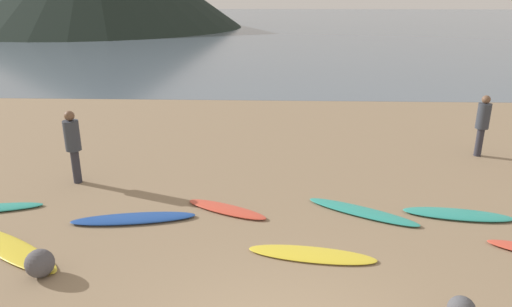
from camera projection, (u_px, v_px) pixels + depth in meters
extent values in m
cube|color=#8C7559|center=(278.00, 140.00, 15.24)|extent=(120.00, 120.00, 0.20)
cube|color=slate|center=(276.00, 23.00, 67.34)|extent=(140.00, 100.00, 0.01)
ellipsoid|color=yellow|center=(12.00, 249.00, 8.58)|extent=(2.57, 1.94, 0.07)
ellipsoid|color=#1E479E|center=(134.00, 218.00, 9.70)|extent=(2.59, 0.93, 0.10)
ellipsoid|color=#D84C38|center=(226.00, 209.00, 10.12)|extent=(1.93, 1.25, 0.09)
ellipsoid|color=yellow|center=(312.00, 254.00, 8.41)|extent=(2.35, 0.88, 0.06)
ellipsoid|color=teal|center=(362.00, 212.00, 10.01)|extent=(2.37, 1.63, 0.09)
ellipsoid|color=teal|center=(457.00, 214.00, 9.89)|extent=(2.28, 0.89, 0.09)
cylinder|color=#2D2D38|center=(479.00, 142.00, 13.38)|extent=(0.20, 0.20, 0.82)
cylinder|color=#333842|center=(483.00, 116.00, 13.12)|extent=(0.36, 0.36, 0.71)
sphere|color=brown|center=(486.00, 100.00, 12.97)|extent=(0.23, 0.23, 0.23)
cylinder|color=#2D2D38|center=(76.00, 166.00, 11.51)|extent=(0.20, 0.20, 0.85)
cylinder|color=#333842|center=(72.00, 136.00, 11.25)|extent=(0.37, 0.37, 0.74)
sphere|color=brown|center=(69.00, 116.00, 11.08)|extent=(0.24, 0.24, 0.24)
sphere|color=#4E4C51|center=(40.00, 263.00, 7.77)|extent=(0.48, 0.48, 0.48)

